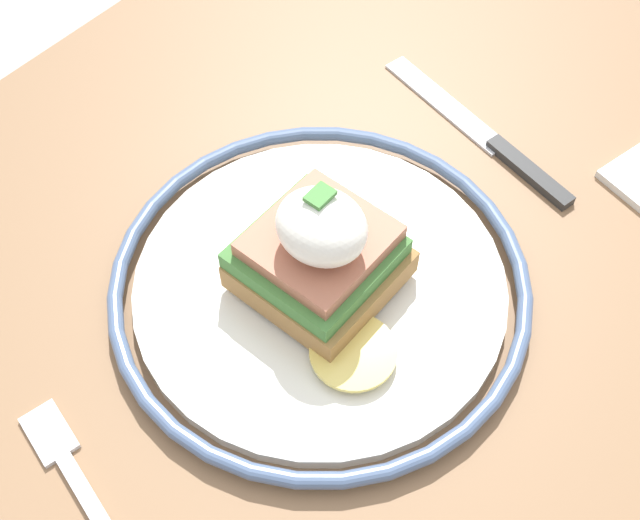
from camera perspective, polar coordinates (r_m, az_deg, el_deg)
dining_table at (r=0.61m, az=0.69°, el=-11.64°), size 1.04×0.71×0.72m
plate at (r=0.52m, az=0.00°, el=-1.72°), size 0.27×0.27×0.02m
sandwich at (r=0.48m, az=0.01°, el=0.49°), size 0.10×0.12×0.08m
fork at (r=0.48m, az=-16.02°, el=-16.24°), size 0.05×0.16×0.00m
knife at (r=0.61m, az=11.99°, el=8.33°), size 0.06×0.19×0.01m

